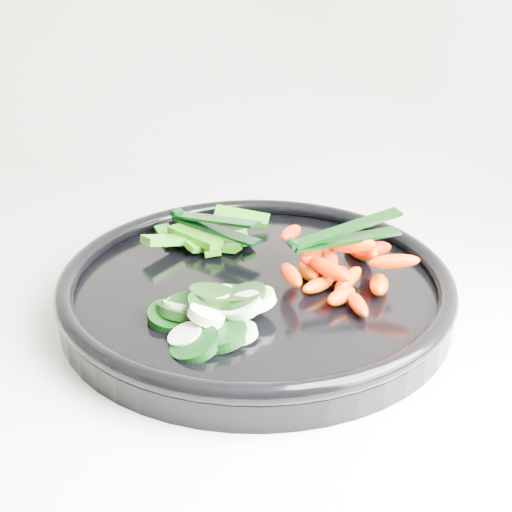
# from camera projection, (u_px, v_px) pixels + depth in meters

# --- Properties ---
(veggie_tray) EXTENTS (0.46, 0.46, 0.04)m
(veggie_tray) POSITION_uv_depth(u_px,v_px,m) (256.00, 288.00, 0.68)
(veggie_tray) COLOR black
(veggie_tray) RESTS_ON counter
(cucumber_pile) EXTENTS (0.12, 0.14, 0.04)m
(cucumber_pile) POSITION_uv_depth(u_px,v_px,m) (209.00, 311.00, 0.62)
(cucumber_pile) COLOR black
(cucumber_pile) RESTS_ON veggie_tray
(carrot_pile) EXTENTS (0.14, 0.16, 0.05)m
(carrot_pile) POSITION_uv_depth(u_px,v_px,m) (340.00, 265.00, 0.68)
(carrot_pile) COLOR #FF6700
(carrot_pile) RESTS_ON veggie_tray
(pepper_pile) EXTENTS (0.12, 0.12, 0.03)m
(pepper_pile) POSITION_uv_depth(u_px,v_px,m) (205.00, 238.00, 0.75)
(pepper_pile) COLOR #0C690A
(pepper_pile) RESTS_ON veggie_tray
(tong_carrot) EXTENTS (0.10, 0.08, 0.02)m
(tong_carrot) POSITION_uv_depth(u_px,v_px,m) (343.00, 234.00, 0.66)
(tong_carrot) COLOR black
(tong_carrot) RESTS_ON carrot_pile
(tong_pepper) EXTENTS (0.11, 0.06, 0.02)m
(tong_pepper) POSITION_uv_depth(u_px,v_px,m) (212.00, 224.00, 0.74)
(tong_pepper) COLOR black
(tong_pepper) RESTS_ON pepper_pile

